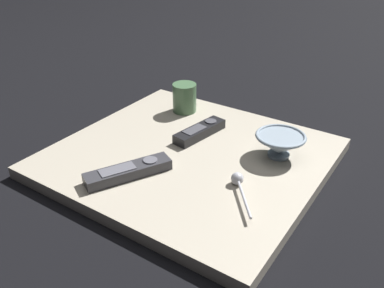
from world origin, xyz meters
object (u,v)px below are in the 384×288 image
object	(u,v)px
teaspoon	(238,182)
cereal_bowl	(280,144)
coffee_mug	(184,98)
tv_remote_far	(128,171)
tv_remote_near	(200,131)

from	to	relation	value
teaspoon	cereal_bowl	bearing A→B (deg)	-96.79
coffee_mug	tv_remote_far	world-z (taller)	coffee_mug
tv_remote_far	cereal_bowl	bearing A→B (deg)	-132.27
cereal_bowl	teaspoon	size ratio (longest dim) A/B	1.02
tv_remote_near	tv_remote_far	world-z (taller)	same
teaspoon	tv_remote_far	bearing A→B (deg)	23.83
cereal_bowl	teaspoon	xyz separation A→B (m)	(0.02, 0.17, -0.02)
coffee_mug	tv_remote_near	bearing A→B (deg)	139.00
teaspoon	tv_remote_far	xyz separation A→B (m)	(0.23, 0.10, -0.00)
coffee_mug	teaspoon	distance (m)	0.42
tv_remote_near	teaspoon	bearing A→B (deg)	142.28
tv_remote_near	tv_remote_far	distance (m)	0.25
cereal_bowl	tv_remote_near	bearing A→B (deg)	4.90
teaspoon	tv_remote_near	xyz separation A→B (m)	(0.20, -0.15, -0.00)
coffee_mug	tv_remote_far	size ratio (longest dim) A/B	0.43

